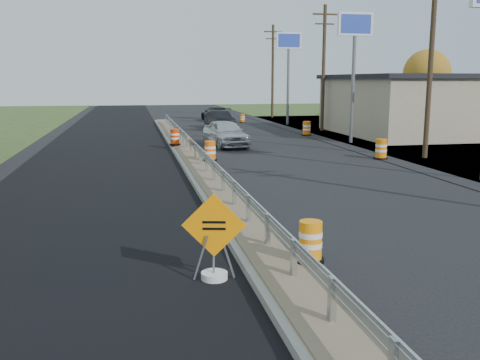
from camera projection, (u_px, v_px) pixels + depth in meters
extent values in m
plane|color=black|center=(234.00, 212.00, 16.01)|extent=(140.00, 140.00, 0.00)
cube|color=black|center=(101.00, 165.00, 24.79)|extent=(7.20, 120.00, 0.01)
cube|color=gray|center=(200.00, 167.00, 23.70)|extent=(1.60, 55.00, 0.18)
cube|color=brown|center=(200.00, 164.00, 23.68)|extent=(1.25, 55.00, 0.05)
cube|color=silver|center=(332.00, 299.00, 8.20)|extent=(0.10, 0.15, 0.70)
cube|color=silver|center=(294.00, 257.00, 10.13)|extent=(0.10, 0.15, 0.70)
cube|color=silver|center=(268.00, 229.00, 12.05)|extent=(0.10, 0.15, 0.70)
cube|color=silver|center=(249.00, 208.00, 13.98)|extent=(0.10, 0.15, 0.70)
cube|color=silver|center=(234.00, 193.00, 15.91)|extent=(0.10, 0.15, 0.70)
cube|color=silver|center=(223.00, 181.00, 17.83)|extent=(0.10, 0.15, 0.70)
cube|color=silver|center=(214.00, 171.00, 19.76)|extent=(0.10, 0.15, 0.70)
cube|color=silver|center=(207.00, 163.00, 21.69)|extent=(0.10, 0.15, 0.70)
cube|color=silver|center=(200.00, 156.00, 23.61)|extent=(0.10, 0.15, 0.70)
cube|color=silver|center=(195.00, 150.00, 25.54)|extent=(0.10, 0.15, 0.70)
cube|color=silver|center=(190.00, 145.00, 27.47)|extent=(0.10, 0.15, 0.70)
cube|color=silver|center=(187.00, 141.00, 29.39)|extent=(0.10, 0.15, 0.70)
cube|color=silver|center=(183.00, 137.00, 31.32)|extent=(0.10, 0.15, 0.70)
cube|color=silver|center=(180.00, 134.00, 33.25)|extent=(0.10, 0.15, 0.70)
cube|color=silver|center=(177.00, 131.00, 35.17)|extent=(0.10, 0.15, 0.70)
cube|color=silver|center=(175.00, 128.00, 37.10)|extent=(0.10, 0.15, 0.70)
cube|color=silver|center=(173.00, 126.00, 39.03)|extent=(0.10, 0.15, 0.70)
cube|color=silver|center=(171.00, 124.00, 40.95)|extent=(0.10, 0.15, 0.70)
cube|color=silver|center=(169.00, 122.00, 42.88)|extent=(0.10, 0.15, 0.70)
cube|color=silver|center=(167.00, 120.00, 44.81)|extent=(0.10, 0.15, 0.70)
cube|color=silver|center=(166.00, 118.00, 46.73)|extent=(0.10, 0.15, 0.70)
cube|color=silver|center=(198.00, 149.00, 24.54)|extent=(0.04, 46.00, 0.34)
cube|color=silver|center=(198.00, 150.00, 24.56)|extent=(0.06, 46.00, 0.03)
cube|color=silver|center=(197.00, 147.00, 24.53)|extent=(0.06, 46.00, 0.03)
cube|color=tan|center=(465.00, 106.00, 39.01)|extent=(18.00, 12.00, 4.00)
cube|color=black|center=(467.00, 77.00, 38.61)|extent=(18.50, 12.50, 0.30)
cube|color=black|center=(350.00, 113.00, 37.33)|extent=(0.08, 7.20, 2.20)
cylinder|color=slate|center=(353.00, 88.00, 32.85)|extent=(0.22, 0.22, 6.80)
cube|color=white|center=(355.00, 24.00, 32.15)|extent=(2.20, 0.25, 1.40)
cube|color=#263FB2|center=(355.00, 24.00, 32.15)|extent=(1.90, 0.30, 1.10)
cylinder|color=slate|center=(288.00, 86.00, 46.33)|extent=(0.22, 0.22, 6.80)
cube|color=white|center=(289.00, 40.00, 45.63)|extent=(2.20, 0.25, 1.40)
cube|color=#263FB2|center=(289.00, 40.00, 45.63)|extent=(1.90, 0.30, 1.10)
cylinder|color=#473523|center=(431.00, 63.00, 26.06)|extent=(0.26, 0.26, 9.40)
cylinder|color=#473523|center=(323.00, 69.00, 40.51)|extent=(0.26, 0.26, 9.40)
cube|color=#473523|center=(325.00, 14.00, 39.77)|extent=(1.90, 0.12, 0.12)
cube|color=#473523|center=(325.00, 24.00, 39.90)|extent=(1.50, 0.10, 0.10)
cylinder|color=#473523|center=(273.00, 72.00, 54.96)|extent=(0.26, 0.26, 9.40)
cube|color=#473523|center=(273.00, 32.00, 54.22)|extent=(1.90, 0.12, 0.12)
cube|color=#473523|center=(273.00, 39.00, 54.35)|extent=(1.50, 0.10, 0.10)
cylinder|color=#473523|center=(425.00, 104.00, 53.55)|extent=(0.36, 0.36, 3.08)
sphere|color=#C37E29|center=(427.00, 73.00, 53.00)|extent=(4.62, 4.62, 4.62)
cylinder|color=white|center=(214.00, 276.00, 10.55)|extent=(0.53, 0.53, 0.15)
cube|color=slate|center=(201.00, 258.00, 10.43)|extent=(0.31, 0.11, 0.91)
cube|color=slate|center=(227.00, 256.00, 10.53)|extent=(0.31, 0.11, 0.91)
cube|color=slate|center=(214.00, 256.00, 10.53)|extent=(0.09, 0.24, 0.93)
cube|color=orange|center=(214.00, 225.00, 10.36)|extent=(1.24, 0.31, 1.27)
cube|color=black|center=(214.00, 222.00, 10.33)|extent=(0.44, 0.11, 0.05)
cube|color=black|center=(214.00, 229.00, 10.36)|extent=(0.44, 0.11, 0.05)
cylinder|color=black|center=(310.00, 260.00, 10.91)|extent=(0.58, 0.58, 0.08)
cylinder|color=orange|center=(310.00, 241.00, 10.84)|extent=(0.47, 0.47, 0.82)
cylinder|color=white|center=(311.00, 234.00, 10.81)|extent=(0.48, 0.48, 0.11)
cylinder|color=white|center=(310.00, 244.00, 10.85)|extent=(0.48, 0.48, 0.11)
cylinder|color=black|center=(210.00, 160.00, 24.50)|extent=(0.62, 0.62, 0.08)
cylinder|color=#FA600A|center=(210.00, 151.00, 24.42)|extent=(0.50, 0.50, 0.87)
cylinder|color=white|center=(210.00, 147.00, 24.39)|extent=(0.51, 0.51, 0.11)
cylinder|color=white|center=(210.00, 152.00, 24.43)|extent=(0.51, 0.51, 0.11)
cylinder|color=black|center=(175.00, 144.00, 30.36)|extent=(0.63, 0.63, 0.08)
cylinder|color=red|center=(175.00, 137.00, 30.28)|extent=(0.50, 0.50, 0.88)
cylinder|color=white|center=(175.00, 134.00, 30.26)|extent=(0.52, 0.52, 0.11)
cylinder|color=white|center=(175.00, 138.00, 30.30)|extent=(0.52, 0.52, 0.11)
cylinder|color=black|center=(381.00, 158.00, 26.58)|extent=(0.69, 0.69, 0.09)
cylinder|color=orange|center=(381.00, 149.00, 26.49)|extent=(0.55, 0.55, 0.96)
cylinder|color=white|center=(381.00, 146.00, 26.46)|extent=(0.56, 0.56, 0.13)
cylinder|color=white|center=(381.00, 151.00, 26.51)|extent=(0.56, 0.56, 0.13)
cylinder|color=black|center=(306.00, 135.00, 37.85)|extent=(0.69, 0.69, 0.09)
cylinder|color=orange|center=(307.00, 128.00, 37.76)|extent=(0.55, 0.55, 0.97)
cylinder|color=white|center=(307.00, 126.00, 37.73)|extent=(0.57, 0.57, 0.13)
cylinder|color=white|center=(307.00, 129.00, 37.78)|extent=(0.57, 0.57, 0.13)
cylinder|color=black|center=(242.00, 122.00, 49.22)|extent=(0.54, 0.54, 0.07)
cylinder|color=orange|center=(242.00, 118.00, 49.15)|extent=(0.43, 0.43, 0.75)
cylinder|color=white|center=(242.00, 117.00, 49.12)|extent=(0.44, 0.44, 0.10)
cylinder|color=white|center=(242.00, 119.00, 49.16)|extent=(0.44, 0.44, 0.10)
imported|color=silver|center=(226.00, 133.00, 31.58)|extent=(2.49, 4.84, 1.58)
imported|color=black|center=(220.00, 120.00, 43.24)|extent=(2.04, 4.44, 1.41)
imported|color=black|center=(215.00, 114.00, 51.47)|extent=(2.50, 4.86, 1.35)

